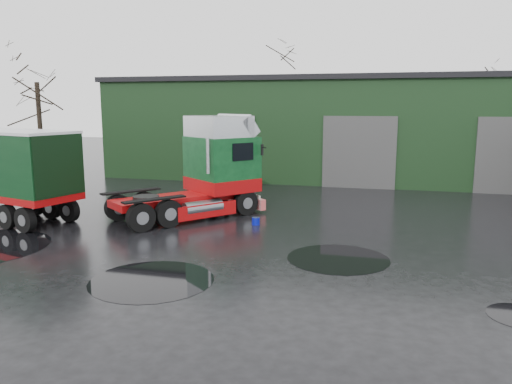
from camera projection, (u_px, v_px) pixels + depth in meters
ground at (263, 258)px, 15.18m from camera, size 100.00×100.00×0.00m
warehouse at (365, 127)px, 33.18m from camera, size 32.40×12.40×6.30m
hero_tractor at (182, 167)px, 20.24m from camera, size 6.45×7.08×4.20m
wash_bucket at (256, 221)px, 19.39m from camera, size 0.33×0.33×0.28m
tree_left at (39, 111)px, 30.16m from camera, size 4.40×4.40×8.50m
tree_back_a at (279, 103)px, 44.45m from camera, size 4.40×4.40×9.50m
tree_back_b at (471, 116)px, 40.59m from camera, size 4.40×4.40×7.50m
puddle_0 at (152, 280)px, 13.24m from camera, size 3.32×3.32×0.01m
puddle_1 at (338, 259)px, 15.12m from camera, size 3.09×3.09×0.01m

